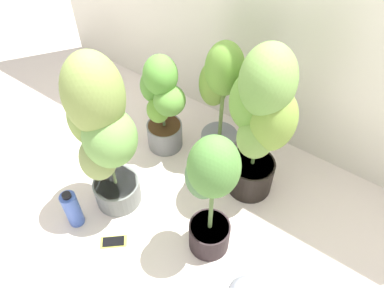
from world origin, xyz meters
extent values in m
plane|color=silver|center=(0.00, 0.00, 0.00)|extent=(8.00, 8.00, 0.00)
cylinder|color=black|center=(0.32, -0.06, 0.09)|extent=(0.21, 0.21, 0.18)
cylinder|color=#482B1B|center=(0.32, -0.06, 0.17)|extent=(0.20, 0.20, 0.02)
cylinder|color=#58783F|center=(0.32, -0.06, 0.45)|extent=(0.02, 0.02, 0.54)
ellipsoid|color=#50863B|center=(0.32, -0.06, 0.66)|extent=(0.32, 0.32, 0.31)
ellipsoid|color=#4E7848|center=(0.26, -0.04, 0.51)|extent=(0.17, 0.16, 0.27)
cylinder|color=slate|center=(-0.27, -0.12, 0.08)|extent=(0.26, 0.26, 0.16)
cylinder|color=#412F1D|center=(-0.27, -0.12, 0.15)|extent=(0.24, 0.24, 0.02)
cylinder|color=#627445|center=(-0.27, -0.12, 0.52)|extent=(0.02, 0.02, 0.72)
ellipsoid|color=#889F4E|center=(-0.27, -0.12, 0.79)|extent=(0.28, 0.28, 0.43)
ellipsoid|color=#86A54E|center=(-0.34, -0.10, 0.61)|extent=(0.35, 0.35, 0.34)
ellipsoid|color=#76AB53|center=(-0.20, -0.14, 0.58)|extent=(0.37, 0.37, 0.32)
ellipsoid|color=#889E57|center=(-0.26, -0.19, 0.45)|extent=(0.20, 0.21, 0.27)
cylinder|color=slate|center=(0.01, 0.52, 0.08)|extent=(0.23, 0.23, 0.17)
cylinder|color=#45331B|center=(0.01, 0.52, 0.16)|extent=(0.21, 0.21, 0.02)
cylinder|color=olive|center=(0.01, 0.52, 0.45)|extent=(0.02, 0.02, 0.56)
ellipsoid|color=#6C9D3C|center=(0.01, 0.52, 0.66)|extent=(0.27, 0.26, 0.33)
ellipsoid|color=olive|center=(-0.06, 0.54, 0.52)|extent=(0.23, 0.22, 0.31)
cylinder|color=black|center=(0.31, 0.40, 0.11)|extent=(0.26, 0.26, 0.22)
cylinder|color=#472A1D|center=(0.31, 0.40, 0.21)|extent=(0.24, 0.24, 0.02)
cylinder|color=#5D843C|center=(0.31, 0.40, 0.55)|extent=(0.02, 0.02, 0.66)
ellipsoid|color=#79A84F|center=(0.31, 0.40, 0.80)|extent=(0.36, 0.38, 0.37)
ellipsoid|color=#6FA342|center=(0.24, 0.42, 0.63)|extent=(0.32, 0.34, 0.33)
ellipsoid|color=#80A341|center=(0.38, 0.38, 0.60)|extent=(0.30, 0.31, 0.36)
ellipsoid|color=#7EA74D|center=(0.32, 0.34, 0.48)|extent=(0.19, 0.21, 0.24)
cylinder|color=gray|center=(-0.31, 0.38, 0.09)|extent=(0.23, 0.23, 0.18)
cylinder|color=#452C18|center=(-0.31, 0.38, 0.17)|extent=(0.21, 0.21, 0.02)
cylinder|color=#5A7346|center=(-0.31, 0.38, 0.40)|extent=(0.02, 0.02, 0.44)
ellipsoid|color=#5A993C|center=(-0.31, 0.38, 0.57)|extent=(0.29, 0.29, 0.24)
ellipsoid|color=#58933A|center=(-0.37, 0.40, 0.45)|extent=(0.25, 0.25, 0.23)
ellipsoid|color=#60983E|center=(-0.24, 0.35, 0.44)|extent=(0.26, 0.26, 0.18)
ellipsoid|color=#679D37|center=(-0.30, 0.32, 0.36)|extent=(0.15, 0.15, 0.16)
cube|color=#CECF4B|center=(-0.10, -0.35, 0.00)|extent=(0.15, 0.15, 0.01)
cube|color=black|center=(-0.10, -0.35, 0.01)|extent=(0.12, 0.12, 0.00)
cylinder|color=#4160BF|center=(-0.36, -0.37, 0.12)|extent=(0.08, 0.08, 0.24)
cylinder|color=black|center=(-0.36, -0.37, 0.25)|extent=(0.05, 0.05, 0.02)
camera|label=1|loc=(0.81, -0.90, 1.87)|focal=35.38mm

